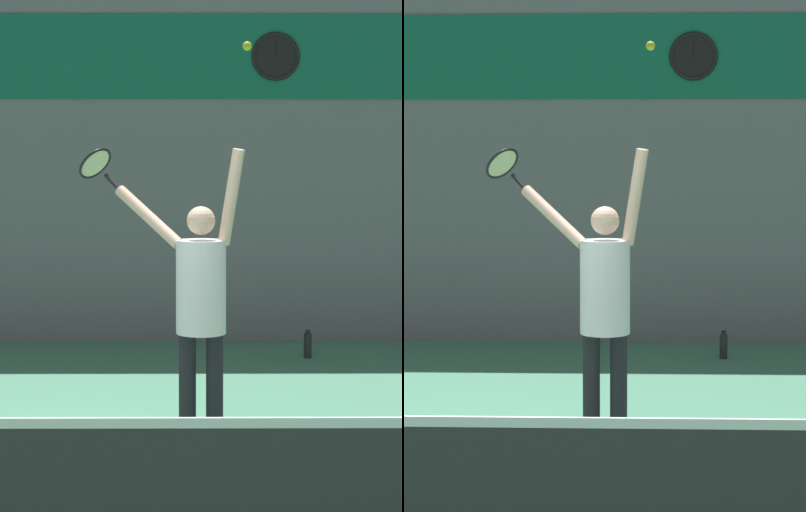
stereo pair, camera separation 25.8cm
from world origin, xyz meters
TOP-DOWN VIEW (x-y plane):
  - back_wall at (0.00, 5.83)m, footprint 18.00×0.10m
  - sponsor_banner at (0.00, 5.77)m, footprint 7.00×0.02m
  - scoreboard_clock at (1.68, 5.75)m, footprint 0.57×0.05m
  - court_net at (0.00, -1.06)m, footprint 8.12×0.07m
  - tennis_player at (0.77, 1.49)m, footprint 1.01×0.61m
  - tennis_racket at (-0.05, 2.01)m, footprint 0.40×0.37m
  - tennis_ball at (1.10, 1.34)m, footprint 0.07×0.07m
  - water_bottle at (1.99, 4.83)m, footprint 0.09×0.09m

SIDE VIEW (x-z plane):
  - water_bottle at x=1.99m, z-range -0.01..0.30m
  - court_net at x=0.00m, z-range -0.03..1.03m
  - tennis_player at x=0.77m, z-range 0.02..2.30m
  - tennis_racket at x=-0.05m, z-range 1.98..2.32m
  - back_wall at x=0.00m, z-range 0.00..5.00m
  - tennis_ball at x=1.10m, z-range 2.96..3.03m
  - sponsor_banner at x=0.00m, z-range 2.93..3.92m
  - scoreboard_clock at x=1.68m, z-range 3.14..3.71m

